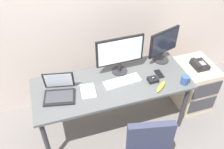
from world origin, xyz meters
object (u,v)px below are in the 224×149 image
at_px(file_cabinet, 193,84).
at_px(desk_phone, 199,65).
at_px(keyboard, 122,81).
at_px(trackball_mouse, 153,79).
at_px(monitor_side, 164,44).
at_px(paper_notepad, 88,91).
at_px(laptop, 59,91).
at_px(monitor_main, 120,53).
at_px(coffee_mug, 185,80).
at_px(cell_phone, 159,74).
at_px(banana, 161,86).

bearing_deg(file_cabinet, desk_phone, -116.78).
xyz_separation_m(keyboard, trackball_mouse, (0.33, -0.08, 0.01)).
height_order(desk_phone, monitor_side, monitor_side).
relative_size(desk_phone, paper_notepad, 0.96).
bearing_deg(paper_notepad, laptop, 171.80).
distance_m(monitor_main, monitor_side, 0.55).
bearing_deg(monitor_side, coffee_mug, -82.68).
height_order(monitor_side, cell_phone, monitor_side).
height_order(monitor_side, keyboard, monitor_side).
height_order(coffee_mug, cell_phone, coffee_mug).
bearing_deg(paper_notepad, coffee_mug, -10.62).
relative_size(keyboard, trackball_mouse, 3.83).
bearing_deg(file_cabinet, coffee_mug, -142.64).
relative_size(paper_notepad, cell_phone, 1.46).
distance_m(monitor_main, paper_notepad, 0.53).
relative_size(file_cabinet, trackball_mouse, 5.64).
bearing_deg(monitor_main, cell_phone, -24.18).
bearing_deg(desk_phone, file_cabinet, 63.22).
height_order(monitor_side, trackball_mouse, monitor_side).
distance_m(trackball_mouse, banana, 0.13).
xyz_separation_m(file_cabinet, cell_phone, (-0.59, -0.08, 0.40)).
relative_size(coffee_mug, paper_notepad, 0.47).
xyz_separation_m(monitor_side, trackball_mouse, (-0.26, -0.31, -0.21)).
xyz_separation_m(monitor_main, paper_notepad, (-0.42, -0.21, -0.25)).
bearing_deg(keyboard, laptop, 178.42).
distance_m(file_cabinet, keyboard, 1.12).
height_order(desk_phone, coffee_mug, coffee_mug).
distance_m(keyboard, coffee_mug, 0.68).
height_order(laptop, cell_phone, laptop).
relative_size(desk_phone, banana, 1.05).
xyz_separation_m(file_cabinet, keyboard, (-1.04, -0.09, 0.41)).
bearing_deg(desk_phone, laptop, -178.28).
bearing_deg(banana, laptop, 167.79).
xyz_separation_m(monitor_side, coffee_mug, (0.06, -0.45, -0.18)).
xyz_separation_m(trackball_mouse, coffee_mug, (0.31, -0.14, 0.03)).
xyz_separation_m(paper_notepad, banana, (0.75, -0.18, 0.01)).
xyz_separation_m(monitor_main, banana, (0.33, -0.39, -0.24)).
relative_size(trackball_mouse, cell_phone, 0.77).
relative_size(file_cabinet, keyboard, 1.47).
xyz_separation_m(coffee_mug, banana, (-0.28, 0.01, -0.03)).
bearing_deg(monitor_main, keyboard, -99.84).
bearing_deg(trackball_mouse, cell_phone, 34.66).
xyz_separation_m(file_cabinet, paper_notepad, (-1.42, -0.11, 0.40)).
height_order(desk_phone, trackball_mouse, trackball_mouse).
distance_m(coffee_mug, banana, 0.28).
bearing_deg(cell_phone, coffee_mug, -47.77).
bearing_deg(file_cabinet, trackball_mouse, -166.79).
bearing_deg(keyboard, cell_phone, 0.17).
relative_size(coffee_mug, banana, 0.51).
distance_m(monitor_side, cell_phone, 0.35).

